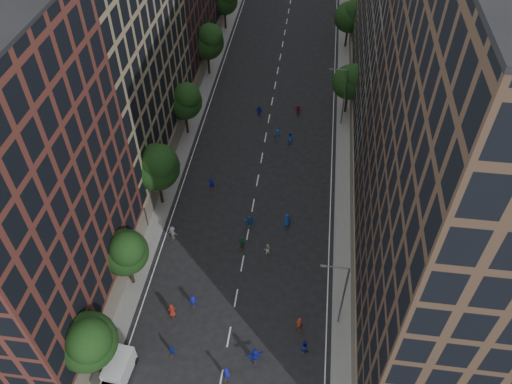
% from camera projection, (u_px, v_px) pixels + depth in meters
% --- Properties ---
extents(ground, '(240.00, 240.00, 0.00)m').
position_uv_depth(ground, '(265.00, 139.00, 70.76)').
color(ground, black).
rests_on(ground, ground).
extents(sidewalk_left, '(4.00, 105.00, 0.15)m').
position_uv_depth(sidewalk_left, '(194.00, 102.00, 77.06)').
color(sidewalk_left, slate).
rests_on(sidewalk_left, ground).
extents(sidewalk_right, '(4.00, 105.00, 0.15)m').
position_uv_depth(sidewalk_right, '(350.00, 114.00, 74.89)').
color(sidewalk_right, slate).
rests_on(sidewalk_right, ground).
extents(bldg_left_a, '(14.00, 22.00, 30.00)m').
position_uv_depth(bldg_left_a, '(1.00, 198.00, 41.53)').
color(bldg_left_a, '#592922').
rests_on(bldg_left_a, ground).
extents(bldg_left_b, '(14.00, 26.00, 34.00)m').
position_uv_depth(bldg_left_b, '(97.00, 37.00, 56.96)').
color(bldg_left_b, '#928160').
rests_on(bldg_left_b, ground).
extents(bldg_right_a, '(14.00, 30.00, 36.00)m').
position_uv_depth(bldg_right_a, '(474.00, 179.00, 38.77)').
color(bldg_right_a, '#4E3829').
rests_on(bldg_right_a, ground).
extents(bldg_right_b, '(14.00, 28.00, 33.00)m').
position_uv_depth(bldg_right_b, '(427.00, 25.00, 60.19)').
color(bldg_right_b, '#635C52').
rests_on(bldg_right_b, ground).
extents(tree_left_0, '(5.20, 5.20, 8.83)m').
position_uv_depth(tree_left_0, '(88.00, 341.00, 42.17)').
color(tree_left_0, black).
rests_on(tree_left_0, ground).
extents(tree_left_1, '(4.80, 4.80, 8.21)m').
position_uv_depth(tree_left_1, '(125.00, 252.00, 49.48)').
color(tree_left_1, black).
rests_on(tree_left_1, ground).
extents(tree_left_2, '(5.60, 5.60, 9.45)m').
position_uv_depth(tree_left_2, '(157.00, 166.00, 57.32)').
color(tree_left_2, black).
rests_on(tree_left_2, ground).
extents(tree_left_3, '(5.00, 5.00, 8.58)m').
position_uv_depth(tree_left_3, '(185.00, 100.00, 67.55)').
color(tree_left_3, black).
rests_on(tree_left_3, ground).
extents(tree_left_4, '(5.40, 5.40, 9.08)m').
position_uv_depth(tree_left_4, '(208.00, 41.00, 78.57)').
color(tree_left_4, black).
rests_on(tree_left_4, ground).
extents(tree_left_5, '(4.80, 4.80, 8.33)m').
position_uv_depth(tree_left_5, '(225.00, 0.00, 90.11)').
color(tree_left_5, black).
rests_on(tree_left_5, ground).
extents(tree_right_a, '(5.00, 5.00, 8.39)m').
position_uv_depth(tree_right_a, '(351.00, 81.00, 71.26)').
color(tree_right_a, black).
rests_on(tree_right_a, ground).
extents(tree_right_b, '(5.20, 5.20, 8.83)m').
position_uv_depth(tree_right_b, '(351.00, 16.00, 85.07)').
color(tree_right_b, black).
rests_on(tree_right_b, ground).
extents(streetlamp_near, '(2.64, 0.22, 9.06)m').
position_uv_depth(streetlamp_near, '(342.00, 293.00, 46.51)').
color(streetlamp_near, '#595B60').
rests_on(streetlamp_near, ground).
extents(streetlamp_far, '(2.64, 0.22, 9.06)m').
position_uv_depth(streetlamp_far, '(343.00, 94.00, 69.68)').
color(streetlamp_far, '#595B60').
rests_on(streetlamp_far, ground).
extents(cargo_van, '(2.44, 4.59, 2.36)m').
position_uv_depth(cargo_van, '(117.00, 372.00, 45.16)').
color(cargo_van, silver).
rests_on(cargo_van, ground).
extents(skater_1, '(0.81, 0.68, 1.88)m').
position_uv_depth(skater_1, '(227.00, 374.00, 45.35)').
color(skater_1, '#1418A9').
rests_on(skater_1, ground).
extents(skater_2, '(0.93, 0.80, 1.63)m').
position_uv_depth(skater_2, '(304.00, 346.00, 47.39)').
color(skater_2, '#131C9F').
rests_on(skater_2, ground).
extents(skater_3, '(1.10, 0.77, 1.55)m').
position_uv_depth(skater_3, '(193.00, 301.00, 50.96)').
color(skater_3, '#121592').
rests_on(skater_3, ground).
extents(skater_4, '(0.95, 0.66, 1.50)m').
position_uv_depth(skater_4, '(172.00, 351.00, 47.14)').
color(skater_4, '#132F9F').
rests_on(skater_4, ground).
extents(skater_5, '(1.87, 1.17, 1.92)m').
position_uv_depth(skater_5, '(255.00, 356.00, 46.55)').
color(skater_5, '#1622B8').
rests_on(skater_5, ground).
extents(skater_6, '(1.02, 0.82, 1.80)m').
position_uv_depth(skater_6, '(172.00, 310.00, 50.07)').
color(skater_6, maroon).
rests_on(skater_6, ground).
extents(skater_7, '(0.75, 0.59, 1.81)m').
position_uv_depth(skater_7, '(299.00, 324.00, 49.00)').
color(skater_7, maroon).
rests_on(skater_7, ground).
extents(skater_8, '(0.86, 0.73, 1.55)m').
position_uv_depth(skater_8, '(267.00, 250.00, 55.71)').
color(skater_8, beige).
rests_on(skater_8, ground).
extents(skater_9, '(1.33, 0.90, 1.91)m').
position_uv_depth(skater_9, '(173.00, 233.00, 57.20)').
color(skater_9, '#47484D').
rests_on(skater_9, ground).
extents(skater_10, '(1.13, 0.80, 1.78)m').
position_uv_depth(skater_10, '(242.00, 243.00, 56.24)').
color(skater_10, '#1C5F37').
rests_on(skater_10, ground).
extents(skater_11, '(1.54, 0.61, 1.62)m').
position_uv_depth(skater_11, '(250.00, 222.00, 58.58)').
color(skater_11, blue).
rests_on(skater_11, ground).
extents(skater_12, '(1.00, 0.77, 1.81)m').
position_uv_depth(skater_12, '(287.00, 220.00, 58.66)').
color(skater_12, navy).
rests_on(skater_12, ground).
extents(skater_13, '(0.69, 0.47, 1.83)m').
position_uv_depth(skater_13, '(211.00, 183.00, 63.06)').
color(skater_13, '#161295').
rests_on(skater_13, ground).
extents(skater_14, '(1.08, 0.97, 1.83)m').
position_uv_depth(skater_14, '(290.00, 138.00, 69.55)').
color(skater_14, blue).
rests_on(skater_14, ground).
extents(skater_15, '(1.04, 0.70, 1.50)m').
position_uv_depth(skater_15, '(277.00, 134.00, 70.37)').
color(skater_15, '#124799').
rests_on(skater_15, ground).
extents(skater_16, '(1.16, 0.59, 1.90)m').
position_uv_depth(skater_16, '(259.00, 112.00, 73.90)').
color(skater_16, '#13279F').
rests_on(skater_16, ground).
extents(skater_17, '(1.50, 0.86, 1.54)m').
position_uv_depth(skater_17, '(298.00, 110.00, 74.42)').
color(skater_17, maroon).
rests_on(skater_17, ground).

